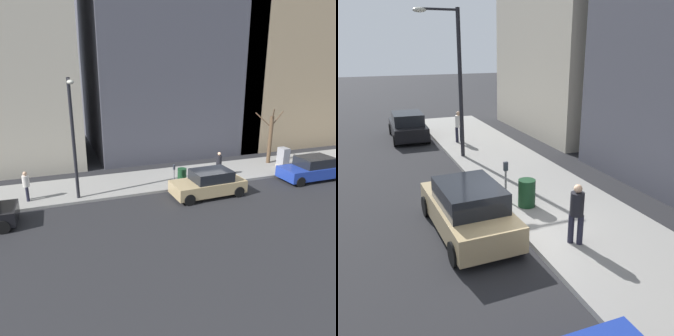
# 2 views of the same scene
# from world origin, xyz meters

# --- Properties ---
(ground_plane) EXTENTS (120.00, 120.00, 0.00)m
(ground_plane) POSITION_xyz_m (0.00, 0.00, 0.00)
(ground_plane) COLOR #232326
(sidewalk) EXTENTS (4.00, 36.00, 0.15)m
(sidewalk) POSITION_xyz_m (2.00, 0.00, 0.07)
(sidewalk) COLOR gray
(sidewalk) RESTS_ON ground
(parked_car_tan) EXTENTS (2.04, 4.26, 1.52)m
(parked_car_tan) POSITION_xyz_m (-1.29, 0.96, 0.74)
(parked_car_tan) COLOR tan
(parked_car_tan) RESTS_ON ground
(parked_car_black) EXTENTS (2.01, 4.24, 1.52)m
(parked_car_black) POSITION_xyz_m (-1.26, 13.11, 0.74)
(parked_car_black) COLOR black
(parked_car_black) RESTS_ON ground
(parking_meter) EXTENTS (0.14, 0.10, 1.35)m
(parking_meter) POSITION_xyz_m (0.45, 2.43, 0.98)
(parking_meter) COLOR slate
(parking_meter) RESTS_ON sidewalk
(streetlamp) EXTENTS (1.97, 0.32, 6.50)m
(streetlamp) POSITION_xyz_m (0.28, 8.09, 4.02)
(streetlamp) COLOR black
(streetlamp) RESTS_ON sidewalk
(trash_bin) EXTENTS (0.56, 0.56, 0.90)m
(trash_bin) POSITION_xyz_m (0.90, 1.72, 0.60)
(trash_bin) COLOR #14381E
(trash_bin) RESTS_ON sidewalk
(pedestrian_near_meter) EXTENTS (0.36, 0.36, 1.66)m
(pedestrian_near_meter) POSITION_xyz_m (1.07, -0.95, 1.09)
(pedestrian_near_meter) COLOR #1E1E2D
(pedestrian_near_meter) RESTS_ON sidewalk
(pedestrian_midblock) EXTENTS (0.40, 0.36, 1.66)m
(pedestrian_midblock) POSITION_xyz_m (1.09, 10.72, 1.09)
(pedestrian_midblock) COLOR #1E1E2D
(pedestrian_midblock) RESTS_ON sidewalk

